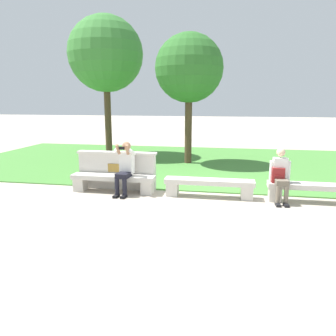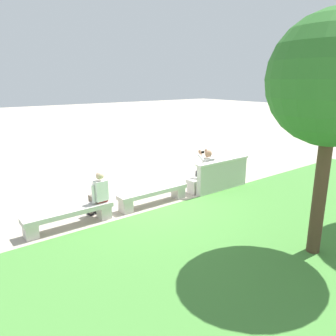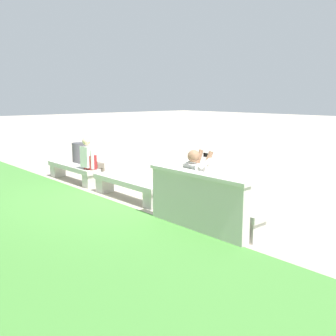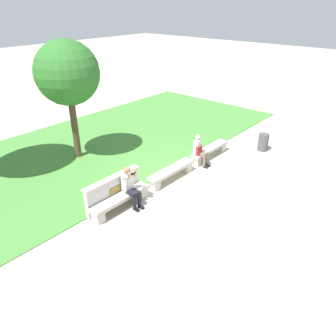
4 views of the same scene
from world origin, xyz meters
name	(u,v)px [view 4 (image 4 of 4)]	position (x,y,z in m)	size (l,w,h in m)	color
ground_plane	(171,179)	(0.00, 0.00, 0.00)	(80.00, 80.00, 0.00)	#B2A593
grass_strip	(96,148)	(0.00, 4.38, 0.01)	(19.12, 8.00, 0.03)	#478438
bench_main	(121,200)	(-2.47, 0.00, 0.31)	(2.18, 0.40, 0.45)	beige
bench_near	(171,172)	(0.00, 0.00, 0.31)	(2.18, 0.40, 0.45)	beige
bench_mid	(210,151)	(2.47, 0.00, 0.31)	(2.18, 0.40, 0.45)	beige
backrest_wall_with_plaque	(113,191)	(-2.47, 0.34, 0.52)	(2.15, 0.24, 1.01)	beige
person_photographer	(130,185)	(-2.11, -0.08, 0.74)	(0.50, 0.75, 1.32)	black
person_distant	(200,149)	(1.65, -0.07, 0.67)	(0.48, 0.69, 1.26)	black
backpack	(198,151)	(1.60, -0.04, 0.63)	(0.28, 0.24, 0.43)	maroon
tree_behind_wall	(67,74)	(-1.04, 4.23, 3.43)	(2.43, 2.43, 4.68)	#4C3826
trash_bin	(263,142)	(4.60, -1.36, 0.38)	(0.44, 0.44, 0.75)	#4C4C51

